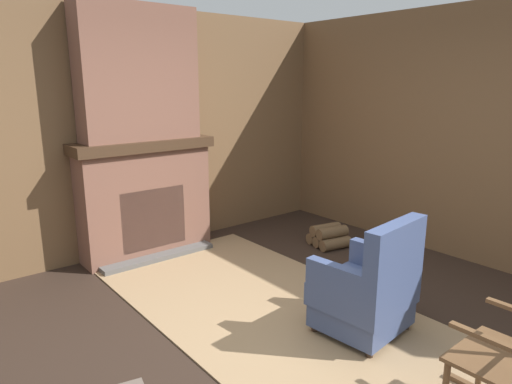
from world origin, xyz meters
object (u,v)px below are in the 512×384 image
object	(u,v)px
oil_lamp_vase	(100,134)
decorative_plate_on_mantel	(136,128)
storage_case	(178,131)
armchair	(368,291)
firewood_stack	(329,236)
rocking_chair	(512,362)

from	to	relation	value
oil_lamp_vase	decorative_plate_on_mantel	distance (m)	0.40
storage_case	decorative_plate_on_mantel	size ratio (longest dim) A/B	1.08
armchair	storage_case	size ratio (longest dim) A/B	3.39
firewood_stack	storage_case	xyz separation A→B (m)	(-1.16, -1.30, 1.24)
firewood_stack	rocking_chair	bearing A→B (deg)	-29.34
decorative_plate_on_mantel	armchair	bearing A→B (deg)	12.17
rocking_chair	storage_case	distance (m)	3.90
oil_lamp_vase	storage_case	world-z (taller)	oil_lamp_vase
storage_case	armchair	bearing A→B (deg)	1.63
oil_lamp_vase	storage_case	distance (m)	0.90
firewood_stack	oil_lamp_vase	world-z (taller)	oil_lamp_vase
rocking_chair	decorative_plate_on_mantel	size ratio (longest dim) A/B	5.26
armchair	firewood_stack	xyz separation A→B (m)	(-1.49, 1.23, -0.24)
firewood_stack	decorative_plate_on_mantel	distance (m)	2.52
armchair	firewood_stack	size ratio (longest dim) A/B	1.99
firewood_stack	oil_lamp_vase	xyz separation A→B (m)	(-1.16, -2.21, 1.26)
storage_case	firewood_stack	bearing A→B (deg)	48.25
armchair	oil_lamp_vase	distance (m)	3.01
oil_lamp_vase	armchair	bearing A→B (deg)	20.22
armchair	decorative_plate_on_mantel	distance (m)	2.94
rocking_chair	firewood_stack	distance (m)	3.03
armchair	rocking_chair	size ratio (longest dim) A/B	0.70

